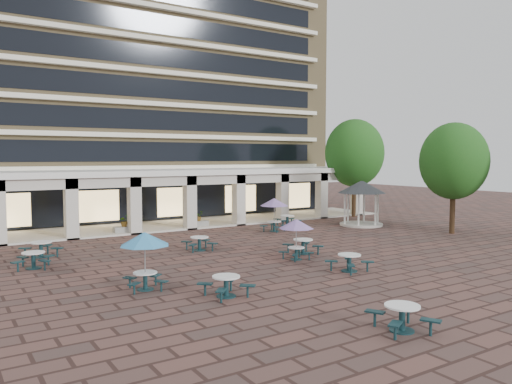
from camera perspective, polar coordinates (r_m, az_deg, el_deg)
ground at (r=25.76m, az=0.01°, el=-7.98°), size 120.00×120.00×0.00m
apartment_building at (r=49.15m, az=-16.63°, el=12.32°), size 40.00×15.50×25.20m
retail_arcade at (r=38.56m, az=-11.95°, el=0.43°), size 42.00×6.60×4.40m
picnic_table_1 at (r=16.40m, az=16.36°, el=-13.39°), size 2.17×2.17×0.82m
picnic_table_2 at (r=23.97m, az=10.61°, el=-7.77°), size 1.97×1.97×0.81m
picnic_table_4 at (r=20.58m, az=-12.61°, el=-5.51°), size 2.02×2.02×2.33m
picnic_table_5 at (r=19.46m, az=-3.43°, el=-10.48°), size 1.88×1.88×0.81m
picnic_table_6 at (r=26.08m, az=4.63°, el=-3.83°), size 1.83×1.83×2.12m
picnic_table_7 at (r=27.87m, az=5.39°, el=-6.05°), size 1.96×1.96×0.82m
picnic_table_8 at (r=26.43m, az=-24.09°, el=-6.97°), size 2.12×2.12×0.80m
picnic_table_10 at (r=28.91m, az=-6.48°, el=-5.73°), size 1.94×1.94×0.79m
picnic_table_11 at (r=35.82m, az=2.10°, el=-1.31°), size 2.07×2.07×2.39m
picnic_table_12 at (r=29.21m, az=-23.36°, el=-5.89°), size 2.13×2.13×0.83m
picnic_table_13 at (r=39.02m, az=3.60°, el=-3.16°), size 2.14×2.14×0.82m
gazebo at (r=39.80m, az=11.98°, el=0.00°), size 3.75×3.75×3.49m
tree_east_a at (r=37.33m, az=21.67°, el=3.29°), size 4.66×4.66×7.76m
tree_east_c at (r=45.46m, az=11.19°, el=4.39°), size 5.25×5.25×8.74m
planter_left at (r=36.13m, az=-14.80°, el=-3.76°), size 1.50×0.81×1.31m
planter_right at (r=38.26m, az=-6.59°, el=-3.27°), size 1.50×0.83×1.28m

